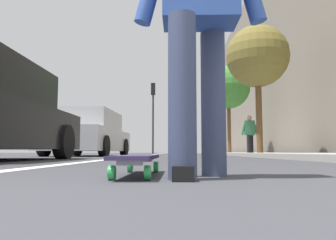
{
  "coord_description": "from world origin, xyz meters",
  "views": [
    {
      "loc": [
        -0.58,
        0.01,
        0.13
      ],
      "look_at": [
        10.26,
        0.29,
        1.19
      ],
      "focal_mm": 35.15,
      "sensor_mm": 36.0,
      "label": 1
    }
  ],
  "objects_px": {
    "street_tree_mid": "(257,57)",
    "pedestrian_distant": "(250,132)",
    "skater_person": "(199,3)",
    "parked_car_mid": "(89,135)",
    "traffic_light": "(153,105)",
    "street_tree_far": "(228,88)",
    "skateboard": "(138,159)"
  },
  "relations": [
    {
      "from": "parked_car_mid",
      "to": "street_tree_far",
      "type": "xyz_separation_m",
      "value": [
        8.58,
        -6.02,
        3.26
      ]
    },
    {
      "from": "parked_car_mid",
      "to": "street_tree_far",
      "type": "bearing_deg",
      "value": -35.06
    },
    {
      "from": "parked_car_mid",
      "to": "street_tree_mid",
      "type": "bearing_deg",
      "value": -75.81
    },
    {
      "from": "traffic_light",
      "to": "street_tree_far",
      "type": "bearing_deg",
      "value": -118.73
    },
    {
      "from": "skateboard",
      "to": "parked_car_mid",
      "type": "bearing_deg",
      "value": 16.76
    },
    {
      "from": "skater_person",
      "to": "street_tree_far",
      "type": "distance_m",
      "value": 18.2
    },
    {
      "from": "parked_car_mid",
      "to": "traffic_light",
      "type": "relative_size",
      "value": 0.95
    },
    {
      "from": "skater_person",
      "to": "street_tree_mid",
      "type": "height_order",
      "value": "street_tree_mid"
    },
    {
      "from": "skater_person",
      "to": "pedestrian_distant",
      "type": "relative_size",
      "value": 1.03
    },
    {
      "from": "street_tree_far",
      "to": "pedestrian_distant",
      "type": "xyz_separation_m",
      "value": [
        -6.29,
        0.2,
        -3.05
      ]
    },
    {
      "from": "skater_person",
      "to": "parked_car_mid",
      "type": "relative_size",
      "value": 0.36
    },
    {
      "from": "traffic_light",
      "to": "parked_car_mid",
      "type": "bearing_deg",
      "value": 173.21
    },
    {
      "from": "street_tree_far",
      "to": "pedestrian_distant",
      "type": "distance_m",
      "value": 6.99
    },
    {
      "from": "traffic_light",
      "to": "pedestrian_distant",
      "type": "relative_size",
      "value": 3.02
    },
    {
      "from": "skateboard",
      "to": "street_tree_mid",
      "type": "height_order",
      "value": "street_tree_mid"
    },
    {
      "from": "parked_car_mid",
      "to": "street_tree_mid",
      "type": "distance_m",
      "value": 6.92
    },
    {
      "from": "traffic_light",
      "to": "street_tree_mid",
      "type": "relative_size",
      "value": 0.97
    },
    {
      "from": "street_tree_mid",
      "to": "street_tree_far",
      "type": "relative_size",
      "value": 0.95
    },
    {
      "from": "parked_car_mid",
      "to": "pedestrian_distant",
      "type": "relative_size",
      "value": 2.86
    },
    {
      "from": "parked_car_mid",
      "to": "traffic_light",
      "type": "height_order",
      "value": "traffic_light"
    },
    {
      "from": "skateboard",
      "to": "skater_person",
      "type": "relative_size",
      "value": 0.51
    },
    {
      "from": "skateboard",
      "to": "street_tree_mid",
      "type": "relative_size",
      "value": 0.17
    },
    {
      "from": "skateboard",
      "to": "skater_person",
      "type": "bearing_deg",
      "value": -113.34
    },
    {
      "from": "traffic_light",
      "to": "pedestrian_distant",
      "type": "xyz_separation_m",
      "value": [
        -8.86,
        -4.5,
        -2.37
      ]
    },
    {
      "from": "traffic_light",
      "to": "street_tree_far",
      "type": "distance_m",
      "value": 5.4
    },
    {
      "from": "pedestrian_distant",
      "to": "skater_person",
      "type": "bearing_deg",
      "value": 166.3
    },
    {
      "from": "street_tree_mid",
      "to": "pedestrian_distant",
      "type": "bearing_deg",
      "value": 14.24
    },
    {
      "from": "skateboard",
      "to": "parked_car_mid",
      "type": "xyz_separation_m",
      "value": [
        8.97,
        2.7,
        0.6
      ]
    },
    {
      "from": "skateboard",
      "to": "skater_person",
      "type": "height_order",
      "value": "skater_person"
    },
    {
      "from": "skateboard",
      "to": "street_tree_far",
      "type": "bearing_deg",
      "value": -10.72
    },
    {
      "from": "skateboard",
      "to": "street_tree_mid",
      "type": "xyz_separation_m",
      "value": [
        10.49,
        -3.32,
        3.66
      ]
    },
    {
      "from": "skater_person",
      "to": "pedestrian_distant",
      "type": "distance_m",
      "value": 11.74
    }
  ]
}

